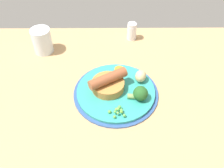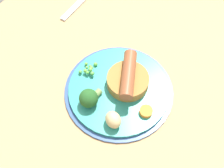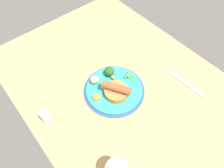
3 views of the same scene
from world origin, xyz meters
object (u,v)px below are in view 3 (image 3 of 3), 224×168
Objects in this scene: sausage_pudding at (116,91)px; potato_chunk_2 at (95,80)px; pea_pile at (129,76)px; dinner_plate at (114,90)px; broccoli_floret_far at (110,72)px; carrot_slice_0 at (96,97)px; fork at (186,84)px; salt_shaker at (45,116)px.

potato_chunk_2 is at bearing -12.17° from sausage_pudding.
potato_chunk_2 is at bearing -120.15° from pea_pile.
broccoli_floret_far is at bearing 154.63° from dinner_plate.
carrot_slice_0 is (-1.21, -8.48, 1.38)cm from dinner_plate.
salt_shaker is (-24.26, -54.64, 2.97)cm from fork.
fork is (24.63, 22.91, -3.19)cm from broccoli_floret_far.
sausage_pudding is 0.66× the size of fork.
carrot_slice_0 is 0.17× the size of fork.
potato_chunk_2 is 7.94cm from carrot_slice_0.
pea_pile is 0.77× the size of broccoli_floret_far.
carrot_slice_0 is at bearing -98.12° from dinner_plate.
pea_pile is 25.25cm from fork.
dinner_plate is 4.37× the size of broccoli_floret_far.
sausage_pudding is 31.26cm from fork.
salt_shaker reaches higher than dinner_plate.
potato_chunk_2 is (-0.87, -7.43, -0.22)cm from broccoli_floret_far.
dinner_plate is at bearing 28.31° from potato_chunk_2.
broccoli_floret_far reaches higher than dinner_plate.
pea_pile reaches higher than carrot_slice_0.
broccoli_floret_far is (-6.87, 3.26, 2.92)cm from dinner_plate.
carrot_slice_0 reaches higher than dinner_plate.
salt_shaker is (-6.50, -28.47, 2.70)cm from dinner_plate.
sausage_pudding reaches higher than broccoli_floret_far.
salt_shaker is at bearing 95.22° from broccoli_floret_far.
broccoli_floret_far is (-6.57, -5.39, 1.11)cm from pea_pile.
dinner_plate is 9.20cm from potato_chunk_2.
broccoli_floret_far is at bearing 83.29° from potato_chunk_2.
sausage_pudding is at bearing 160.62° from broccoli_floret_far.
salt_shaker is at bearing -104.83° from carrot_slice_0.
sausage_pudding is 9.94cm from pea_pile.
dinner_plate is at bearing 81.88° from carrot_slice_0.
dinner_plate is at bearing -88.03° from pea_pile.
dinner_plate is 8.68cm from carrot_slice_0.
dinner_plate is 5.66× the size of pea_pile.
fork is (15.39, 27.01, -3.31)cm from sausage_pudding.
potato_chunk_2 is 0.61× the size of salt_shaker.
dinner_plate is 6.45× the size of potato_chunk_2.
sausage_pudding is 2.94× the size of potato_chunk_2.
broccoli_floret_far reaches higher than potato_chunk_2.
broccoli_floret_far is 1.48× the size of potato_chunk_2.
sausage_pudding reaches higher than carrot_slice_0.
broccoli_floret_far is at bearing 115.73° from carrot_slice_0.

